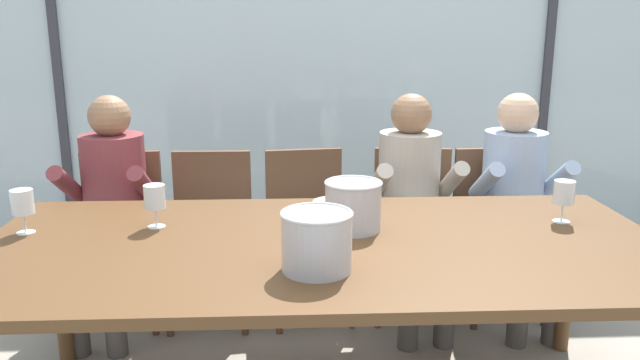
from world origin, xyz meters
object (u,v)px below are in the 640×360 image
at_px(person_beige_jumper, 413,195).
at_px(ice_bucket_primary, 353,205).
at_px(chair_near_curtain, 121,223).
at_px(tasting_bowl, 332,207).
at_px(dining_table, 324,256).
at_px(chair_near_window_right, 496,217).
at_px(chair_left_of_center, 211,222).
at_px(person_maroon_top, 111,199).
at_px(person_pale_blue_shirt, 518,194).
at_px(wine_glass_near_bucket, 23,204).
at_px(wine_glass_center_pour, 155,199).
at_px(wine_glass_by_left_taster, 564,194).
at_px(chair_center, 307,219).
at_px(ice_bucket_secondary, 317,240).
at_px(chair_right_of_center, 413,218).

bearing_deg(person_beige_jumper, ice_bucket_primary, -122.12).
distance_m(chair_near_curtain, tasting_bowl, 1.29).
bearing_deg(dining_table, chair_near_window_right, 45.51).
xyz_separation_m(chair_left_of_center, chair_near_window_right, (1.55, 0.01, 0.00)).
xyz_separation_m(person_maroon_top, person_beige_jumper, (1.53, 0.00, 0.00)).
bearing_deg(person_pale_blue_shirt, person_beige_jumper, 177.34).
distance_m(wine_glass_near_bucket, wine_glass_center_pour, 0.49).
xyz_separation_m(chair_near_window_right, wine_glass_by_left_taster, (-0.01, -0.82, 0.36)).
distance_m(chair_center, chair_near_window_right, 1.03).
xyz_separation_m(chair_center, tasting_bowl, (0.09, -0.66, 0.26)).
relative_size(chair_near_window_right, wine_glass_near_bucket, 5.04).
bearing_deg(ice_bucket_secondary, wine_glass_near_bucket, 159.02).
bearing_deg(chair_center, wine_glass_by_left_taster, -46.62).
xyz_separation_m(dining_table, wine_glass_center_pour, (-0.66, 0.20, 0.18)).
bearing_deg(person_pale_blue_shirt, dining_table, -142.98).
relative_size(chair_center, ice_bucket_primary, 3.84).
xyz_separation_m(chair_left_of_center, ice_bucket_secondary, (0.51, -1.27, 0.34)).
relative_size(chair_near_window_right, person_pale_blue_shirt, 0.73).
height_order(dining_table, person_maroon_top, person_maroon_top).
relative_size(dining_table, wine_glass_center_pour, 14.72).
distance_m(person_maroon_top, wine_glass_center_pour, 0.79).
bearing_deg(ice_bucket_secondary, chair_left_of_center, 111.83).
distance_m(person_maroon_top, person_pale_blue_shirt, 2.08).
bearing_deg(chair_near_curtain, wine_glass_by_left_taster, -26.11).
bearing_deg(dining_table, ice_bucket_primary, 49.15).
bearing_deg(person_beige_jumper, wine_glass_near_bucket, -161.19).
height_order(chair_near_curtain, person_pale_blue_shirt, person_pale_blue_shirt).
xyz_separation_m(person_beige_jumper, tasting_bowl, (-0.45, -0.50, 0.09)).
height_order(dining_table, chair_near_window_right, chair_near_window_right).
distance_m(chair_near_window_right, person_pale_blue_shirt, 0.23).
relative_size(person_maroon_top, person_pale_blue_shirt, 1.00).
distance_m(person_beige_jumper, wine_glass_near_bucket, 1.81).
xyz_separation_m(chair_right_of_center, person_beige_jumper, (-0.04, -0.16, 0.17)).
xyz_separation_m(chair_near_window_right, ice_bucket_primary, (-0.87, -0.87, 0.34)).
height_order(person_beige_jumper, wine_glass_near_bucket, person_beige_jumper).
distance_m(chair_right_of_center, ice_bucket_primary, 1.04).
bearing_deg(chair_center, person_maroon_top, -178.40).
height_order(chair_near_window_right, tasting_bowl, chair_near_window_right).
relative_size(person_maroon_top, wine_glass_near_bucket, 6.87).
relative_size(chair_left_of_center, tasting_bowl, 5.17).
relative_size(ice_bucket_primary, wine_glass_center_pour, 1.31).
bearing_deg(person_pale_blue_shirt, chair_near_curtain, 173.53).
xyz_separation_m(chair_left_of_center, ice_bucket_primary, (0.67, -0.86, 0.34)).
distance_m(chair_center, ice_bucket_primary, 0.97).
height_order(chair_right_of_center, ice_bucket_primary, ice_bucket_primary).
bearing_deg(ice_bucket_primary, chair_left_of_center, 127.80).
relative_size(ice_bucket_secondary, wine_glass_near_bucket, 1.38).
relative_size(chair_right_of_center, chair_near_window_right, 1.00).
bearing_deg(ice_bucket_secondary, chair_near_curtain, 127.60).
height_order(dining_table, wine_glass_by_left_taster, wine_glass_by_left_taster).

